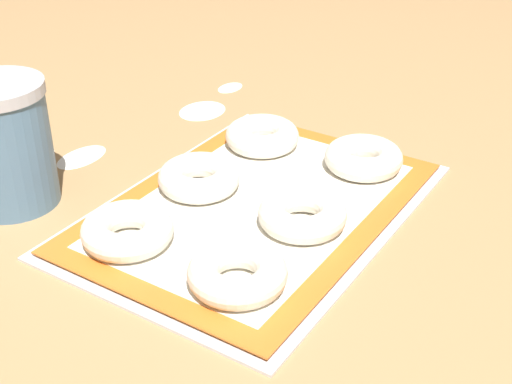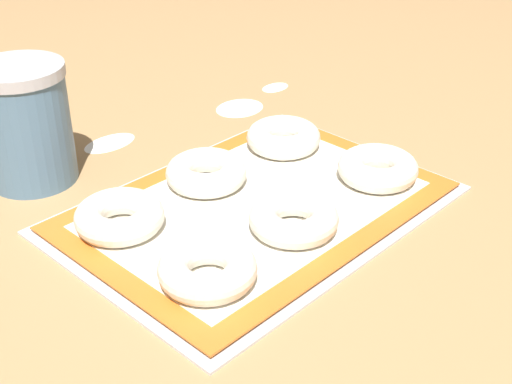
# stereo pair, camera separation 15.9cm
# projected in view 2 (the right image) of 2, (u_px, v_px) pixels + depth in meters

# --- Properties ---
(ground_plane) EXTENTS (2.80, 2.80, 0.00)m
(ground_plane) POSITION_uv_depth(u_px,v_px,m) (239.00, 210.00, 0.97)
(ground_plane) COLOR #A87F51
(baking_tray) EXTENTS (0.51, 0.36, 0.01)m
(baking_tray) POSITION_uv_depth(u_px,v_px,m) (256.00, 208.00, 0.97)
(baking_tray) COLOR silver
(baking_tray) RESTS_ON ground_plane
(baking_mat) EXTENTS (0.49, 0.34, 0.00)m
(baking_mat) POSITION_uv_depth(u_px,v_px,m) (256.00, 205.00, 0.97)
(baking_mat) COLOR orange
(baking_mat) RESTS_ON baking_tray
(bagel_front_left) EXTENTS (0.11, 0.11, 0.04)m
(bagel_front_left) POSITION_uv_depth(u_px,v_px,m) (207.00, 269.00, 0.81)
(bagel_front_left) COLOR silver
(bagel_front_left) RESTS_ON baking_mat
(bagel_front_center) EXTENTS (0.11, 0.11, 0.04)m
(bagel_front_center) POSITION_uv_depth(u_px,v_px,m) (295.00, 218.00, 0.90)
(bagel_front_center) COLOR silver
(bagel_front_center) RESTS_ON baking_mat
(bagel_front_right) EXTENTS (0.11, 0.11, 0.04)m
(bagel_front_right) POSITION_uv_depth(u_px,v_px,m) (378.00, 168.00, 1.01)
(bagel_front_right) COLOR silver
(bagel_front_right) RESTS_ON baking_mat
(bagel_back_left) EXTENTS (0.11, 0.11, 0.04)m
(bagel_back_left) POSITION_uv_depth(u_px,v_px,m) (119.00, 216.00, 0.90)
(bagel_back_left) COLOR silver
(bagel_back_left) RESTS_ON baking_mat
(bagel_back_center) EXTENTS (0.11, 0.11, 0.04)m
(bagel_back_center) POSITION_uv_depth(u_px,v_px,m) (206.00, 172.00, 1.00)
(bagel_back_center) COLOR silver
(bagel_back_center) RESTS_ON baking_mat
(bagel_back_right) EXTENTS (0.11, 0.11, 0.04)m
(bagel_back_right) POSITION_uv_depth(u_px,v_px,m) (283.00, 137.00, 1.10)
(bagel_back_right) COLOR silver
(bagel_back_right) RESTS_ON baking_mat
(flour_canister) EXTENTS (0.13, 0.13, 0.18)m
(flour_canister) POSITION_uv_depth(u_px,v_px,m) (26.00, 124.00, 1.00)
(flour_canister) COLOR slate
(flour_canister) RESTS_ON ground_plane
(flour_patch_near) EXTENTS (0.09, 0.05, 0.00)m
(flour_patch_near) POSITION_uv_depth(u_px,v_px,m) (112.00, 141.00, 1.15)
(flour_patch_near) COLOR white
(flour_patch_near) RESTS_ON ground_plane
(flour_patch_far) EXTENTS (0.09, 0.08, 0.00)m
(flour_patch_far) POSITION_uv_depth(u_px,v_px,m) (240.00, 107.00, 1.27)
(flour_patch_far) COLOR white
(flour_patch_far) RESTS_ON ground_plane
(flour_patch_side) EXTENTS (0.06, 0.04, 0.00)m
(flour_patch_side) POSITION_uv_depth(u_px,v_px,m) (275.00, 87.00, 1.35)
(flour_patch_side) COLOR white
(flour_patch_side) RESTS_ON ground_plane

